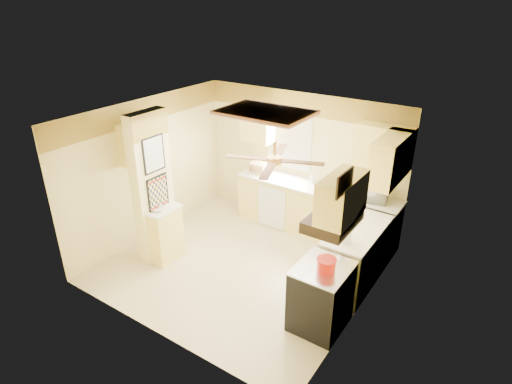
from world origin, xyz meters
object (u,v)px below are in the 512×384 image
Objects in this scene: microwave at (372,192)px; dutch_oven at (326,265)px; bowl at (158,209)px; kettle at (346,234)px; stove at (321,296)px.

microwave reaches higher than dutch_oven.
bowl is 0.87× the size of kettle.
kettle reaches higher than bowl.
bowl reaches higher than stove.
kettle is (2.84, 0.79, 0.09)m from bowl.
dutch_oven is at bearing -85.15° from kettle.
microwave reaches higher than kettle.
bowl is at bearing -164.45° from kettle.
microwave reaches higher than bowl.
microwave is at bearing 95.85° from dutch_oven.
stove is 4.09× the size of bowl.
microwave is at bearing 94.61° from stove.
microwave is 1.99× the size of kettle.
bowl is 2.95m from kettle.
microwave is 2.21m from dutch_oven.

